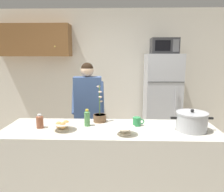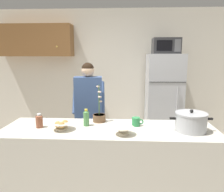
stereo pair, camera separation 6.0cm
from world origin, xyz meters
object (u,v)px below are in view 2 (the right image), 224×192
Objects in this scene: bread_bowl at (62,125)px; coffee_mug at (136,122)px; microwave at (166,46)px; bottle_near_edge at (39,121)px; potted_orchid at (99,116)px; refrigerator at (163,100)px; empty_bowl at (123,130)px; bottle_mid_counter at (86,118)px; person_near_pot at (89,104)px; cooking_pot at (191,122)px.

coffee_mug is at bearing 12.90° from bread_bowl.
microwave reaches higher than bottle_near_edge.
potted_orchid is (-0.43, 0.13, 0.02)m from coffee_mug.
potted_orchid is (-1.04, -1.62, 0.12)m from refrigerator.
empty_bowl is (-0.14, -0.28, -0.00)m from coffee_mug.
bread_bowl is (-1.40, -1.93, 0.11)m from refrigerator.
microwave reaches higher than refrigerator.
bottle_mid_counter reaches higher than bread_bowl.
coffee_mug is (0.66, -0.80, -0.02)m from person_near_pot.
refrigerator is at bearing 48.24° from bottle_near_edge.
cooking_pot is at bearing 11.75° from empty_bowl.
empty_bowl is 1.38× the size of bottle_near_edge.
coffee_mug is at bearing -50.19° from person_near_pot.
coffee_mug is (-0.61, -1.73, -0.89)m from microwave.
empty_bowl is 0.50m from potted_orchid.
coffee_mug is 0.56× the size of bread_bowl.
bottle_near_edge is at bearing -132.10° from microwave.
bread_bowl is 0.27m from bottle_near_edge.
bottle_near_edge is (-1.67, -1.86, 0.14)m from refrigerator.
microwave is 2.33m from empty_bowl.
potted_orchid is at bearing 40.98° from bread_bowl.
person_near_pot is 3.66× the size of cooking_pot.
bottle_near_edge is 0.67m from potted_orchid.
cooking_pot is (1.22, -0.94, 0.03)m from person_near_pot.
microwave is at bearing 47.90° from bottle_near_edge.
person_near_pot is at bearing 129.81° from coffee_mug.
refrigerator is 11.18× the size of bottle_near_edge.
microwave is 2.52× the size of bottle_mid_counter.
bottle_near_edge is at bearing 169.45° from empty_bowl.
coffee_mug is 0.81m from bread_bowl.
empty_bowl is at bearing -117.01° from coffee_mug.
refrigerator reaches higher than person_near_pot.
microwave is 2.04m from coffee_mug.
refrigerator is 9.01× the size of bottle_mid_counter.
empty_bowl is (-0.75, -2.01, -0.89)m from microwave.
bottle_mid_counter is (0.23, 0.15, 0.04)m from bread_bowl.
bread_bowl is at bearing -139.02° from potted_orchid.
cooking_pot is 0.99× the size of potted_orchid.
cooking_pot is 1.02m from potted_orchid.
person_near_pot is 0.99m from bread_bowl.
potted_orchid is at bearing 162.80° from coffee_mug.
cooking_pot is 0.57m from coffee_mug.
bottle_mid_counter is (0.11, -0.83, 0.03)m from person_near_pot.
cooking_pot is 3.32× the size of coffee_mug.
microwave is 2.53m from bread_bowl.
coffee_mug is (-0.61, -1.75, 0.11)m from refrigerator.
coffee_mug is at bearing -109.43° from microwave.
empty_bowl is 0.49m from bottle_mid_counter.
refrigerator is 2.17m from empty_bowl.
refrigerator reaches higher than cooking_pot.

